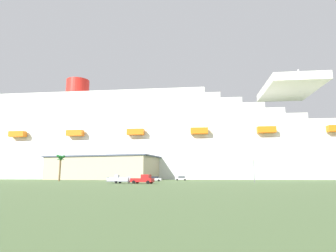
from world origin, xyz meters
name	(u,v)px	position (x,y,z in m)	size (l,w,h in m)	color
ground_plane	(154,180)	(0.00, 30.00, 0.00)	(600.00, 600.00, 0.00)	#567042
cruise_ship	(142,145)	(-14.51, 56.52, 17.97)	(305.24, 69.34, 62.32)	white
terminal_building	(105,168)	(-24.64, 34.05, 5.22)	(50.86, 27.85, 10.39)	#B7A88C
pickup_truck	(143,179)	(12.00, -19.98, 1.04)	(5.79, 2.79, 2.20)	red
small_boat_on_trailer	(122,180)	(6.11, -19.30, 0.96)	(8.17, 2.70, 2.15)	#595960
palm_tree	(60,160)	(-24.21, -0.68, 7.10)	(3.25, 3.13, 8.98)	brown
street_lamp	(254,167)	(38.91, -2.69, 4.41)	(0.56, 0.56, 6.60)	slate
parked_car_white_van	(181,178)	(14.01, 18.86, 0.83)	(4.60, 2.48, 1.58)	white
parked_car_silver_sedan	(154,179)	(7.53, 5.14, 0.83)	(5.00, 2.68, 1.58)	silver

